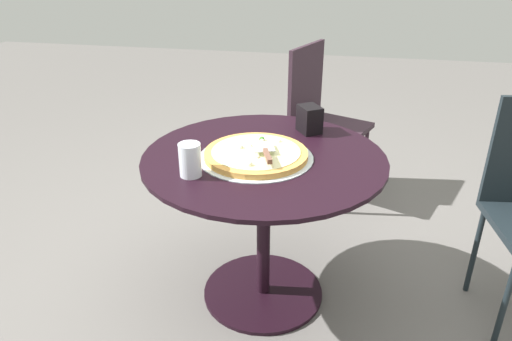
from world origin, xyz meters
The scene contains 7 objects.
ground_plane centered at (0.00, 0.00, 0.00)m, with size 10.00×10.00×0.00m, color #64605C.
patio_table centered at (0.00, 0.00, 0.51)m, with size 0.98×0.98×0.70m.
pizza_on_tray centered at (0.03, -0.03, 0.71)m, with size 0.45×0.45×0.05m.
pizza_server centered at (0.07, 0.02, 0.75)m, with size 0.21×0.12×0.02m.
drinking_cup centered at (0.22, -0.23, 0.76)m, with size 0.08×0.08×0.12m, color white.
napkin_dispenser centered at (-0.29, 0.15, 0.76)m, with size 0.11×0.08×0.12m, color black.
patio_chair_near centered at (-1.04, 0.16, 0.53)m, with size 0.51×0.51×0.93m.
Camera 1 is at (1.72, 0.30, 1.49)m, focal length 33.71 mm.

